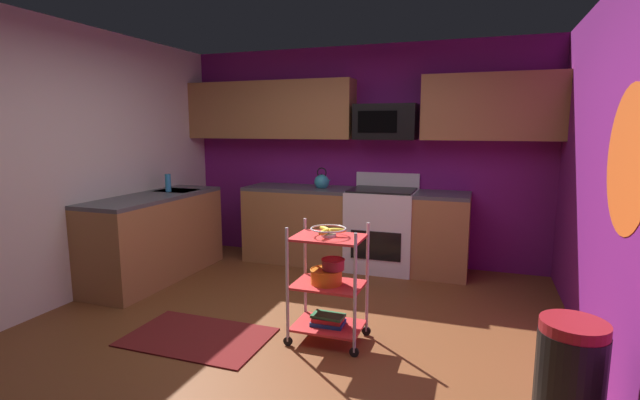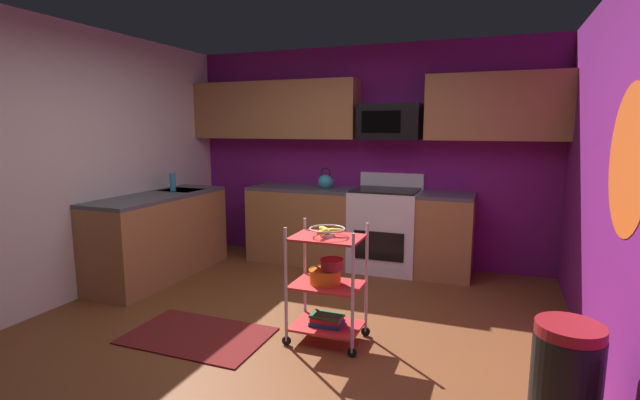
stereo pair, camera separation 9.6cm
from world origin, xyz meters
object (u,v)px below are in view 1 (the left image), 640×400
Objects in this scene: dish_soap_bottle at (168,183)px; mixing_bowl_large at (326,276)px; rolling_cart at (328,285)px; kettle at (322,182)px; microwave at (386,122)px; trash_can at (569,382)px; book_stack at (328,320)px; oven_range at (382,228)px; fruit_bowl at (328,230)px; mixing_bowl_small at (333,264)px.

mixing_bowl_large is at bearing -25.86° from dish_soap_bottle.
rolling_cart is 2.18m from kettle.
dish_soap_bottle is (-2.27, 1.09, 0.57)m from rolling_cart.
trash_can is at bearing -60.69° from microwave.
microwave reaches higher than mixing_bowl_large.
book_stack is at bearing 0.00° from rolling_cart.
microwave is 2.76× the size of book_stack.
oven_range reaches higher than fruit_bowl.
microwave reaches higher than oven_range.
trash_can is (1.51, -0.68, -0.29)m from mixing_bowl_small.
oven_range is at bearing 120.25° from trash_can.
oven_range is 1.98m from rolling_cart.
book_stack is at bearing 156.48° from trash_can.
trash_can is (1.56, -0.67, -0.19)m from mixing_bowl_large.
rolling_cart is 0.07m from mixing_bowl_large.
kettle is at bearing -171.65° from microwave.
microwave is 2.24m from fruit_bowl.
fruit_bowl is 2.52m from dish_soap_bottle.
fruit_bowl is at bearing -90.01° from microwave.
rolling_cart is 5.03× the size of mixing_bowl_small.
rolling_cart is at bearing -25.71° from dish_soap_bottle.
dish_soap_bottle is (-2.30, 1.08, 0.40)m from mixing_bowl_small.
microwave is at bearing 23.61° from dish_soap_bottle.
mixing_bowl_large is 0.95× the size of kettle.
trash_can is (1.55, -2.76, -1.37)m from microwave.
mixing_bowl_large is at bearing 156.68° from trash_can.
dish_soap_bottle is at bearing 154.29° from rolling_cart.
mixing_bowl_small is 0.72× the size of book_stack.
fruit_bowl reaches higher than mixing_bowl_small.
microwave is at bearing 119.31° from trash_can.
fruit_bowl is (-0.00, 0.00, 0.42)m from rolling_cart.
microwave is 2.65× the size of kettle.
oven_range is 4.04× the size of fruit_bowl.
mixing_bowl_small is at bearing 12.53° from book_stack.
kettle reaches higher than fruit_bowl.
microwave is 2.57m from dish_soap_bottle.
oven_range is at bearing 89.53° from mixing_bowl_large.
dish_soap_bottle reaches higher than mixing_bowl_small.
dish_soap_bottle reaches higher than fruit_bowl.
mixing_bowl_small is at bearing -25.20° from dish_soap_bottle.
trash_can is (2.29, -2.65, -0.67)m from kettle.
trash_can is (1.55, -0.67, -0.55)m from fruit_bowl.
dish_soap_bottle is 4.26m from trash_can.
rolling_cart is 1.69m from trash_can.
mixing_bowl_large is 2.55m from dish_soap_bottle.
mixing_bowl_small is (0.04, 0.01, 0.17)m from rolling_cart.
rolling_cart is 3.61× the size of book_stack.
trash_can reaches higher than mixing_bowl_large.
mixing_bowl_large is at bearing -171.15° from mixing_bowl_small.
fruit_bowl is 1.36× the size of dish_soap_bottle.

